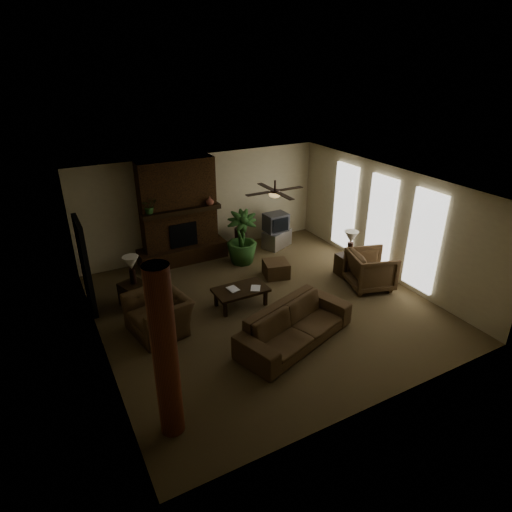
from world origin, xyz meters
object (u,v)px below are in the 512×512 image
ottoman (276,269)px  lamp_right (351,239)px  tv_stand (277,238)px  coffee_table (241,291)px  log_column (165,355)px  floor_plant (242,249)px  side_table_right (347,265)px  armchair_left (158,309)px  armchair_right (371,268)px  lamp_left (131,265)px  side_table_left (134,294)px  floor_vase (241,237)px  sofa (295,320)px

ottoman → lamp_right: (1.69, -0.81, 0.80)m
tv_stand → coffee_table: bearing=-157.7°
log_column → floor_plant: size_ratio=1.92×
lamp_right → side_table_right: bearing=176.9°
armchair_left → side_table_right: 5.01m
armchair_right → floor_plant: (-2.13, 2.70, -0.10)m
log_column → ottoman: log_column is taller
armchair_right → lamp_left: lamp_left is taller
armchair_left → floor_plant: bearing=114.7°
side_table_left → lamp_left: size_ratio=0.85×
floor_vase → lamp_right: bearing=-56.2°
log_column → armchair_right: log_column is taller
tv_stand → side_table_right: size_ratio=1.55×
floor_vase → lamp_left: size_ratio=1.18×
tv_stand → floor_vase: size_ratio=1.10×
sofa → floor_vase: sofa is taller
ottoman → floor_vase: (-0.09, 1.85, 0.23)m
ottoman → log_column: bearing=-138.0°
tv_stand → floor_plant: bearing=175.8°
log_column → lamp_right: (5.63, 2.75, -0.40)m
ottoman → floor_plant: 1.22m
floor_plant → lamp_right: lamp_right is taller
floor_vase → ottoman: bearing=-87.2°
armchair_left → side_table_left: (-0.21, 1.27, -0.25)m
side_table_left → floor_vase: bearing=23.8°
log_column → side_table_left: (0.38, 3.88, -1.12)m
side_table_left → side_table_right: bearing=-12.3°
floor_plant → lamp_right: 2.92m
ottoman → floor_vase: bearing=92.8°
armchair_left → coffee_table: bearing=82.2°
side_table_left → side_table_right: same height
sofa → lamp_right: bearing=14.4°
floor_plant → side_table_left: bearing=-165.7°
sofa → tv_stand: (2.08, 4.18, -0.25)m
lamp_left → log_column: bearing=-96.2°
log_column → armchair_left: 2.81m
ottoman → side_table_left: size_ratio=1.09×
coffee_table → ottoman: bearing=30.7°
sofa → lamp_left: bearing=112.0°
armchair_right → side_table_left: (-5.28, 1.90, -0.23)m
side_table_left → lamp_right: lamp_right is taller
ottoman → lamp_left: (-3.52, 0.33, 0.80)m
lamp_right → armchair_right: bearing=-87.6°
sofa → side_table_left: (-2.46, 2.89, -0.22)m
armchair_left → lamp_right: lamp_right is taller
log_column → armchair_right: bearing=19.3°
floor_vase → lamp_right: (1.78, -2.66, 0.57)m
floor_plant → side_table_left: size_ratio=2.65×
tv_stand → floor_vase: floor_vase is taller
tv_stand → side_table_left: size_ratio=1.55×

